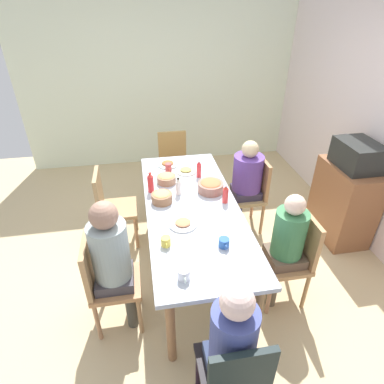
{
  "coord_description": "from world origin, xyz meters",
  "views": [
    {
      "loc": [
        2.45,
        -0.43,
        2.47
      ],
      "look_at": [
        0.0,
        0.0,
        0.92
      ],
      "focal_mm": 29.89,
      "sensor_mm": 36.0,
      "label": 1
    }
  ],
  "objects_px": {
    "cup_3": "(166,242)",
    "cup_0": "(184,274)",
    "bottle_1": "(225,194)",
    "cup_1": "(168,168)",
    "cup_2": "(224,243)",
    "chair_3": "(293,255)",
    "bottle_3": "(151,183)",
    "chair_4": "(110,204)",
    "plate_1": "(183,223)",
    "bowl_2": "(166,179)",
    "chair_0": "(173,161)",
    "microwave": "(358,155)",
    "bottle_2": "(178,187)",
    "bowl_0": "(211,186)",
    "plate_0": "(168,164)",
    "chair_2": "(105,279)",
    "chair_5": "(252,191)",
    "person_2": "(112,256)",
    "person_5": "(246,178)",
    "person_1": "(232,343)",
    "bowl_1": "(162,197)",
    "dining_table": "(192,212)",
    "side_cabinet": "(343,202)",
    "person_3": "(286,242)",
    "plate_2": "(186,171)",
    "chair_1": "(234,375)"
  },
  "relations": [
    {
      "from": "chair_2",
      "to": "bowl_2",
      "type": "bearing_deg",
      "value": 148.53
    },
    {
      "from": "person_1",
      "to": "cup_1",
      "type": "xyz_separation_m",
      "value": [
        -2.08,
        -0.14,
        0.11
      ]
    },
    {
      "from": "chair_4",
      "to": "bottle_1",
      "type": "relative_size",
      "value": 4.73
    },
    {
      "from": "bowl_0",
      "to": "plate_0",
      "type": "bearing_deg",
      "value": -150.88
    },
    {
      "from": "chair_3",
      "to": "bottle_3",
      "type": "relative_size",
      "value": 4.17
    },
    {
      "from": "bowl_1",
      "to": "person_3",
      "type": "bearing_deg",
      "value": 56.47
    },
    {
      "from": "chair_3",
      "to": "plate_0",
      "type": "distance_m",
      "value": 1.73
    },
    {
      "from": "person_2",
      "to": "bowl_0",
      "type": "distance_m",
      "value": 1.22
    },
    {
      "from": "bowl_1",
      "to": "side_cabinet",
      "type": "xyz_separation_m",
      "value": [
        -0.11,
        2.06,
        -0.37
      ]
    },
    {
      "from": "bowl_0",
      "to": "chair_3",
      "type": "bearing_deg",
      "value": 37.27
    },
    {
      "from": "chair_4",
      "to": "bottle_3",
      "type": "xyz_separation_m",
      "value": [
        0.23,
        0.45,
        0.36
      ]
    },
    {
      "from": "bottle_2",
      "to": "person_5",
      "type": "bearing_deg",
      "value": 111.46
    },
    {
      "from": "plate_2",
      "to": "person_5",
      "type": "bearing_deg",
      "value": 78.96
    },
    {
      "from": "bowl_2",
      "to": "person_3",
      "type": "bearing_deg",
      "value": 41.83
    },
    {
      "from": "plate_1",
      "to": "bottle_1",
      "type": "relative_size",
      "value": 1.29
    },
    {
      "from": "cup_1",
      "to": "dining_table",
      "type": "bearing_deg",
      "value": 11.39
    },
    {
      "from": "bowl_0",
      "to": "person_5",
      "type": "bearing_deg",
      "value": 123.28
    },
    {
      "from": "bottle_1",
      "to": "chair_0",
      "type": "bearing_deg",
      "value": -167.6
    },
    {
      "from": "chair_1",
      "to": "cup_3",
      "type": "relative_size",
      "value": 7.88
    },
    {
      "from": "person_1",
      "to": "bowl_1",
      "type": "distance_m",
      "value": 1.52
    },
    {
      "from": "chair_2",
      "to": "chair_5",
      "type": "bearing_deg",
      "value": 123.83
    },
    {
      "from": "person_5",
      "to": "bottle_1",
      "type": "relative_size",
      "value": 5.98
    },
    {
      "from": "dining_table",
      "to": "microwave",
      "type": "bearing_deg",
      "value": 97.09
    },
    {
      "from": "chair_2",
      "to": "bottle_3",
      "type": "distance_m",
      "value": 1.03
    },
    {
      "from": "plate_1",
      "to": "cup_3",
      "type": "bearing_deg",
      "value": -35.79
    },
    {
      "from": "cup_0",
      "to": "side_cabinet",
      "type": "height_order",
      "value": "side_cabinet"
    },
    {
      "from": "cup_2",
      "to": "bottle_2",
      "type": "bearing_deg",
      "value": -163.45
    },
    {
      "from": "bowl_0",
      "to": "side_cabinet",
      "type": "height_order",
      "value": "side_cabinet"
    },
    {
      "from": "plate_1",
      "to": "bowl_2",
      "type": "relative_size",
      "value": 1.23
    },
    {
      "from": "plate_2",
      "to": "cup_3",
      "type": "height_order",
      "value": "cup_3"
    },
    {
      "from": "bowl_1",
      "to": "microwave",
      "type": "bearing_deg",
      "value": 93.06
    },
    {
      "from": "dining_table",
      "to": "person_2",
      "type": "distance_m",
      "value": 0.91
    },
    {
      "from": "plate_0",
      "to": "cup_0",
      "type": "distance_m",
      "value": 1.76
    },
    {
      "from": "cup_3",
      "to": "cup_0",
      "type": "bearing_deg",
      "value": 13.45
    },
    {
      "from": "chair_3",
      "to": "bowl_1",
      "type": "height_order",
      "value": "chair_3"
    },
    {
      "from": "chair_0",
      "to": "microwave",
      "type": "xyz_separation_m",
      "value": [
        1.25,
        1.79,
        0.53
      ]
    },
    {
      "from": "person_2",
      "to": "chair_3",
      "type": "relative_size",
      "value": 1.38
    },
    {
      "from": "plate_0",
      "to": "bowl_1",
      "type": "distance_m",
      "value": 0.78
    },
    {
      "from": "plate_0",
      "to": "bowl_2",
      "type": "height_order",
      "value": "bowl_2"
    },
    {
      "from": "chair_3",
      "to": "cup_0",
      "type": "relative_size",
      "value": 7.41
    },
    {
      "from": "dining_table",
      "to": "cup_3",
      "type": "distance_m",
      "value": 0.61
    },
    {
      "from": "chair_3",
      "to": "bottle_2",
      "type": "bearing_deg",
      "value": -130.08
    },
    {
      "from": "chair_0",
      "to": "bowl_2",
      "type": "bearing_deg",
      "value": -10.82
    },
    {
      "from": "cup_3",
      "to": "bottle_2",
      "type": "xyz_separation_m",
      "value": [
        -0.74,
        0.2,
        0.05
      ]
    },
    {
      "from": "chair_5",
      "to": "bottle_1",
      "type": "distance_m",
      "value": 0.81
    },
    {
      "from": "chair_0",
      "to": "microwave",
      "type": "bearing_deg",
      "value": 55.19
    },
    {
      "from": "cup_2",
      "to": "cup_3",
      "type": "relative_size",
      "value": 1.06
    },
    {
      "from": "bottle_1",
      "to": "cup_1",
      "type": "bearing_deg",
      "value": -146.59
    },
    {
      "from": "person_2",
      "to": "cup_3",
      "type": "bearing_deg",
      "value": 93.62
    },
    {
      "from": "plate_2",
      "to": "side_cabinet",
      "type": "relative_size",
      "value": 0.26
    }
  ]
}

